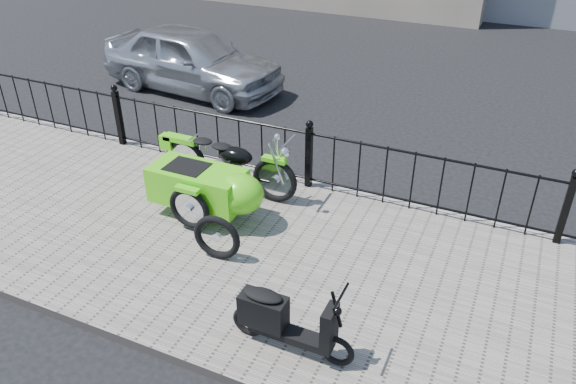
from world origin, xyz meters
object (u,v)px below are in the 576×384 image
at_px(scooter, 283,320).
at_px(sedan_car, 192,59).
at_px(motorcycle_sidecar, 215,183).
at_px(spare_tire, 217,237).

xyz_separation_m(scooter, sedan_car, (-4.98, 6.12, 0.22)).
relative_size(motorcycle_sidecar, scooter, 1.71).
distance_m(motorcycle_sidecar, sedan_car, 5.22).
height_order(motorcycle_sidecar, scooter, motorcycle_sidecar).
relative_size(motorcycle_sidecar, sedan_car, 0.56).
height_order(scooter, sedan_car, sedan_car).
bearing_deg(spare_tire, sedan_car, 125.29).
bearing_deg(sedan_car, motorcycle_sidecar, -138.41).
bearing_deg(scooter, motorcycle_sidecar, 135.21).
relative_size(spare_tire, sedan_car, 0.15).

